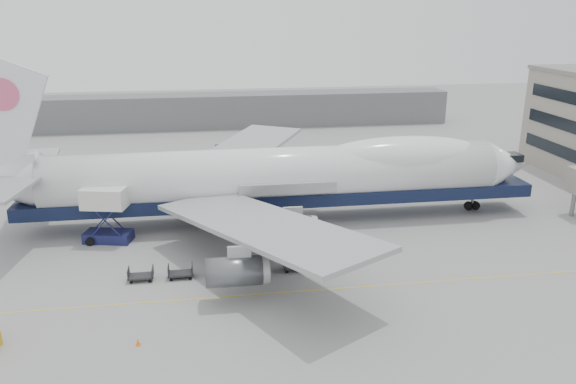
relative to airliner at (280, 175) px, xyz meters
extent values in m
plane|color=gray|center=(-0.64, -12.00, -5.62)|extent=(260.00, 260.00, 0.00)
cube|color=gold|center=(-0.64, -18.00, -5.62)|extent=(60.00, 0.15, 0.01)
cylinder|color=slate|center=(35.36, -4.00, -4.12)|extent=(0.50, 0.50, 3.00)
cube|color=slate|center=(-10.64, 58.00, -2.12)|extent=(110.00, 8.00, 7.00)
cylinder|color=white|center=(-0.64, 0.00, 0.08)|extent=(52.00, 6.40, 6.40)
cube|color=#0D1633|center=(0.36, 0.00, -2.48)|extent=(60.00, 5.76, 1.50)
cone|color=white|center=(28.36, 0.00, 0.08)|extent=(6.00, 6.40, 6.40)
ellipsoid|color=white|center=(14.96, 0.00, 1.84)|extent=(20.67, 5.78, 4.56)
cube|color=white|center=(-29.64, 0.00, 7.58)|extent=(10.52, 0.50, 13.56)
cylinder|color=#DB557F|center=(-29.14, 0.00, 10.08)|extent=(3.40, 0.30, 3.40)
cube|color=#9EA0A3|center=(-3.64, -14.28, -0.52)|extent=(20.35, 26.74, 2.26)
cube|color=#9EA0A3|center=(-3.64, 14.28, -0.52)|extent=(20.35, 26.74, 2.26)
cylinder|color=#595B60|center=(-6.64, 19.00, -2.72)|extent=(4.80, 2.60, 2.60)
cylinder|color=#595B60|center=(-0.64, 10.00, -2.72)|extent=(4.80, 2.60, 2.60)
cylinder|color=#595B60|center=(-0.64, -10.00, -2.72)|extent=(4.80, 2.60, 2.60)
cylinder|color=#595B60|center=(-6.64, -19.00, -2.72)|extent=(4.80, 2.60, 2.60)
cylinder|color=slate|center=(24.36, 0.00, -4.37)|extent=(0.36, 0.36, 2.50)
cylinder|color=black|center=(24.36, 0.00, -5.07)|extent=(1.10, 0.45, 1.10)
cylinder|color=slate|center=(-3.64, -3.00, -4.37)|extent=(0.36, 0.36, 2.50)
cylinder|color=black|center=(-3.64, -3.00, -5.07)|extent=(1.10, 0.45, 1.10)
cylinder|color=slate|center=(-3.64, 3.00, -4.37)|extent=(0.36, 0.36, 2.50)
cylinder|color=black|center=(-3.64, 3.00, -5.07)|extent=(1.10, 0.45, 1.10)
cube|color=#191C4B|center=(-19.43, -3.50, -5.07)|extent=(5.43, 3.46, 1.11)
cube|color=silver|center=(-19.43, -3.50, -0.62)|extent=(5.09, 3.57, 2.21)
cube|color=#191C4B|center=(-19.43, -4.61, -2.82)|extent=(3.52, 0.91, 3.96)
cube|color=#191C4B|center=(-19.43, -2.39, -2.82)|extent=(3.52, 0.91, 3.96)
cube|color=slate|center=(-19.43, -1.89, -0.62)|extent=(2.62, 1.71, 0.15)
cylinder|color=black|center=(-21.24, -4.51, -5.17)|extent=(0.90, 0.35, 0.90)
cylinder|color=black|center=(-21.24, -2.49, -5.17)|extent=(0.90, 0.35, 0.90)
cylinder|color=black|center=(-17.62, -4.51, -5.17)|extent=(0.90, 0.35, 0.90)
cylinder|color=black|center=(-17.62, -2.49, -5.17)|extent=(0.90, 0.35, 0.90)
cone|color=orange|center=(-14.26, -24.51, -5.35)|extent=(0.35, 0.35, 0.54)
cube|color=orange|center=(-14.26, -24.51, -5.61)|extent=(0.37, 0.37, 0.03)
cube|color=#2D2D30|center=(-15.05, -13.64, -5.17)|extent=(2.30, 1.35, 0.18)
cube|color=#2D2D30|center=(-16.15, -13.64, -4.77)|extent=(0.08, 1.35, 0.90)
cube|color=#2D2D30|center=(-13.95, -13.64, -4.77)|extent=(0.08, 1.35, 0.90)
cylinder|color=black|center=(-15.90, -14.19, -5.47)|extent=(0.30, 0.12, 0.30)
cylinder|color=black|center=(-15.90, -13.09, -5.47)|extent=(0.30, 0.12, 0.30)
cylinder|color=black|center=(-14.20, -14.19, -5.47)|extent=(0.30, 0.12, 0.30)
cylinder|color=black|center=(-14.20, -13.09, -5.47)|extent=(0.30, 0.12, 0.30)
cube|color=#2D2D30|center=(-11.41, -13.64, -5.17)|extent=(2.30, 1.35, 0.18)
cube|color=#2D2D30|center=(-12.51, -13.64, -4.77)|extent=(0.08, 1.35, 0.90)
cube|color=#2D2D30|center=(-10.31, -13.64, -4.77)|extent=(0.08, 1.35, 0.90)
cylinder|color=black|center=(-12.26, -14.19, -5.47)|extent=(0.30, 0.12, 0.30)
cylinder|color=black|center=(-12.26, -13.09, -5.47)|extent=(0.30, 0.12, 0.30)
cylinder|color=black|center=(-10.56, -14.19, -5.47)|extent=(0.30, 0.12, 0.30)
cylinder|color=black|center=(-10.56, -13.09, -5.47)|extent=(0.30, 0.12, 0.30)
cube|color=#2D2D30|center=(-7.77, -13.64, -5.17)|extent=(2.30, 1.35, 0.18)
cube|color=#2D2D30|center=(-8.87, -13.64, -4.77)|extent=(0.08, 1.35, 0.90)
cube|color=#2D2D30|center=(-6.67, -13.64, -4.77)|extent=(0.08, 1.35, 0.90)
cylinder|color=black|center=(-8.62, -14.19, -5.47)|extent=(0.30, 0.12, 0.30)
cylinder|color=black|center=(-8.62, -13.09, -5.47)|extent=(0.30, 0.12, 0.30)
cylinder|color=black|center=(-6.92, -14.19, -5.47)|extent=(0.30, 0.12, 0.30)
cylinder|color=black|center=(-6.92, -13.09, -5.47)|extent=(0.30, 0.12, 0.30)
cube|color=#2D2D30|center=(-4.14, -13.64, -5.17)|extent=(2.30, 1.35, 0.18)
cube|color=#2D2D30|center=(-5.24, -13.64, -4.77)|extent=(0.08, 1.35, 0.90)
cube|color=#2D2D30|center=(-3.04, -13.64, -4.77)|extent=(0.08, 1.35, 0.90)
cylinder|color=black|center=(-4.99, -14.19, -5.47)|extent=(0.30, 0.12, 0.30)
cylinder|color=black|center=(-4.99, -13.09, -5.47)|extent=(0.30, 0.12, 0.30)
cylinder|color=black|center=(-3.29, -14.19, -5.47)|extent=(0.30, 0.12, 0.30)
cylinder|color=black|center=(-3.29, -13.09, -5.47)|extent=(0.30, 0.12, 0.30)
cube|color=#2D2D30|center=(-0.50, -13.64, -5.17)|extent=(2.30, 1.35, 0.18)
cube|color=#2D2D30|center=(-1.60, -13.64, -4.77)|extent=(0.08, 1.35, 0.90)
cube|color=#2D2D30|center=(0.60, -13.64, -4.77)|extent=(0.08, 1.35, 0.90)
cylinder|color=black|center=(-1.35, -14.19, -5.47)|extent=(0.30, 0.12, 0.30)
cylinder|color=black|center=(-1.35, -13.09, -5.47)|extent=(0.30, 0.12, 0.30)
cylinder|color=black|center=(0.35, -14.19, -5.47)|extent=(0.30, 0.12, 0.30)
cylinder|color=black|center=(0.35, -13.09, -5.47)|extent=(0.30, 0.12, 0.30)
cube|color=#2D2D30|center=(3.14, -13.64, -5.17)|extent=(2.30, 1.35, 0.18)
cube|color=#2D2D30|center=(2.04, -13.64, -4.77)|extent=(0.08, 1.35, 0.90)
cube|color=#2D2D30|center=(4.24, -13.64, -4.77)|extent=(0.08, 1.35, 0.90)
cylinder|color=black|center=(2.29, -14.19, -5.47)|extent=(0.30, 0.12, 0.30)
cylinder|color=black|center=(2.29, -13.09, -5.47)|extent=(0.30, 0.12, 0.30)
cylinder|color=black|center=(3.99, -14.19, -5.47)|extent=(0.30, 0.12, 0.30)
cylinder|color=black|center=(3.99, -13.09, -5.47)|extent=(0.30, 0.12, 0.30)
camera|label=1|loc=(-8.58, -62.37, 18.46)|focal=35.00mm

